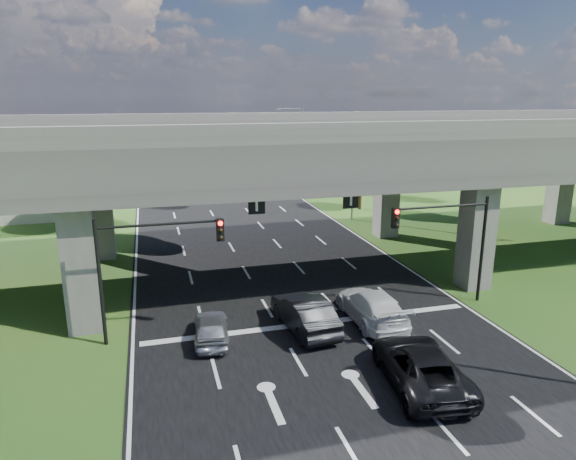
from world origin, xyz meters
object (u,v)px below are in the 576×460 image
car_trailing (420,366)px  car_silver (211,327)px  signal_right (450,232)px  streetlight_far (349,157)px  car_white (371,306)px  signal_left (148,256)px  streetlight_beyond (299,142)px  car_dark (304,313)px

car_trailing → car_silver: bearing=-30.6°
signal_right → streetlight_far: size_ratio=0.60×
car_white → car_silver: bearing=0.7°
car_silver → car_trailing: size_ratio=0.67×
signal_left → streetlight_beyond: streetlight_beyond is taller
car_dark → signal_right: bearing=-179.1°
car_dark → car_trailing: size_ratio=0.88×
signal_left → streetlight_far: 26.95m
signal_right → car_dark: 9.09m
signal_right → car_trailing: signal_right is taller
car_trailing → streetlight_beyond: bearing=-92.3°
car_dark → car_trailing: (2.99, -6.01, -0.04)m
streetlight_far → car_dark: (-10.69, -21.00, -4.96)m
signal_right → streetlight_far: 20.25m
streetlight_far → streetlight_beyond: bearing=90.0°
signal_right → car_dark: (-8.42, -0.94, -3.30)m
streetlight_beyond → car_silver: streetlight_beyond is taller
car_silver → streetlight_beyond: bearing=-106.2°
car_white → car_trailing: 6.04m
car_white → signal_right: bearing=-168.3°
streetlight_far → car_trailing: (-7.70, -27.01, -5.00)m
signal_left → car_dark: 8.00m
car_silver → car_trailing: bearing=147.8°
signal_left → streetlight_beyond: (17.92, 36.06, 1.66)m
car_white → car_trailing: bearing=85.0°
car_white → car_dark: bearing=0.7°
signal_right → streetlight_beyond: (2.27, 36.06, 1.66)m
signal_right → car_silver: size_ratio=1.52×
car_silver → car_dark: size_ratio=0.76×
streetlight_far → signal_right: bearing=-96.5°
streetlight_far → car_white: 22.73m
car_silver → signal_right: bearing=-169.6°
streetlight_far → streetlight_beyond: same height
streetlight_far → car_trailing: streetlight_far is taller
signal_right → streetlight_beyond: streetlight_beyond is taller
car_trailing → signal_right: bearing=-120.2°
streetlight_beyond → car_white: 38.01m
streetlight_beyond → car_silver: 40.36m
streetlight_beyond → car_trailing: bearing=-100.2°
signal_right → streetlight_beyond: 36.17m
signal_left → car_dark: size_ratio=1.16×
streetlight_far → car_white: streetlight_far is taller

